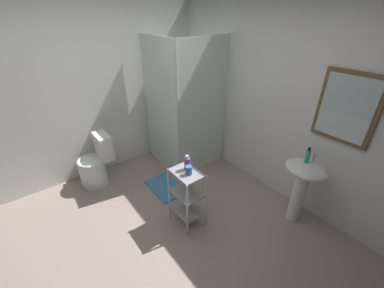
% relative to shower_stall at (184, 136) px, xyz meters
% --- Properties ---
extents(ground_plane, '(4.20, 4.20, 0.02)m').
position_rel_shower_stall_xyz_m(ground_plane, '(1.20, -1.23, -0.47)').
color(ground_plane, gray).
extents(wall_back, '(4.20, 0.14, 2.50)m').
position_rel_shower_stall_xyz_m(wall_back, '(1.21, 0.62, 0.79)').
color(wall_back, white).
rests_on(wall_back, ground_plane).
extents(wall_left, '(0.10, 4.20, 2.50)m').
position_rel_shower_stall_xyz_m(wall_left, '(-0.65, -1.23, 0.79)').
color(wall_left, white).
rests_on(wall_left, ground_plane).
extents(shower_stall, '(0.92, 0.92, 2.00)m').
position_rel_shower_stall_xyz_m(shower_stall, '(0.00, 0.00, 0.00)').
color(shower_stall, white).
rests_on(shower_stall, ground_plane).
extents(pedestal_sink, '(0.46, 0.37, 0.81)m').
position_rel_shower_stall_xyz_m(pedestal_sink, '(1.90, 0.29, 0.12)').
color(pedestal_sink, white).
rests_on(pedestal_sink, ground_plane).
extents(sink_faucet, '(0.03, 0.03, 0.10)m').
position_rel_shower_stall_xyz_m(sink_faucet, '(1.90, 0.41, 0.40)').
color(sink_faucet, silver).
rests_on(sink_faucet, pedestal_sink).
extents(toilet, '(0.37, 0.49, 0.76)m').
position_rel_shower_stall_xyz_m(toilet, '(-0.28, -1.38, -0.15)').
color(toilet, white).
rests_on(toilet, ground_plane).
extents(storage_cart, '(0.38, 0.28, 0.74)m').
position_rel_shower_stall_xyz_m(storage_cart, '(1.13, -0.78, -0.03)').
color(storage_cart, silver).
rests_on(storage_cart, ground_plane).
extents(hand_soap_bottle, '(0.05, 0.05, 0.19)m').
position_rel_shower_stall_xyz_m(hand_soap_bottle, '(1.87, 0.32, 0.43)').
color(hand_soap_bottle, '#2DBC99').
rests_on(hand_soap_bottle, pedestal_sink).
extents(conditioner_bottle_purple, '(0.07, 0.07, 0.18)m').
position_rel_shower_stall_xyz_m(conditioner_bottle_purple, '(1.09, -0.74, 0.35)').
color(conditioner_bottle_purple, purple).
rests_on(conditioner_bottle_purple, storage_cart).
extents(rinse_cup, '(0.07, 0.07, 0.10)m').
position_rel_shower_stall_xyz_m(rinse_cup, '(1.17, -0.78, 0.33)').
color(rinse_cup, '#3870B2').
rests_on(rinse_cup, storage_cart).
extents(bath_mat, '(0.60, 0.40, 0.02)m').
position_rel_shower_stall_xyz_m(bath_mat, '(0.42, -0.65, -0.45)').
color(bath_mat, teal).
rests_on(bath_mat, ground_plane).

